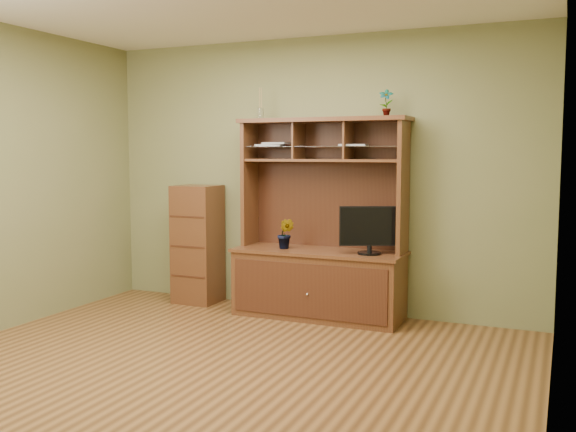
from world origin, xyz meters
The scene contains 8 objects.
room centered at (0.00, 0.00, 1.35)m, with size 4.54×4.04×2.74m.
media_hutch centered at (0.16, 1.73, 0.52)m, with size 1.66×0.61×1.90m.
monitor centered at (0.68, 1.65, 0.88)m, with size 0.52×0.27×0.44m.
orchid_plant centered at (-0.16, 1.65, 0.80)m, with size 0.16×0.13×0.29m, color #345D20.
top_plant centered at (0.77, 1.80, 2.03)m, with size 0.13×0.09×0.25m, color #2F6423.
reed_diffuser centered at (-0.50, 1.80, 2.02)m, with size 0.06×0.06×0.31m.
magazines centered at (-0.09, 1.80, 1.65)m, with size 1.14×0.23×0.04m.
side_cabinet centered at (-1.23, 1.78, 0.62)m, with size 0.44×0.40×1.23m.
Camera 1 is at (2.30, -3.95, 1.58)m, focal length 40.00 mm.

